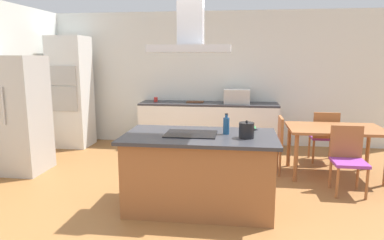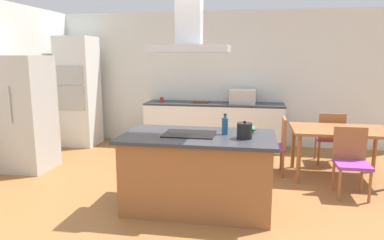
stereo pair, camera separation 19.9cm
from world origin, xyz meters
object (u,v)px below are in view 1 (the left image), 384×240
(wall_oven_stack, at_px, (71,92))
(range_hood, at_px, (191,29))
(cooktop, at_px, (191,134))
(tea_kettle, at_px, (247,130))
(mixing_bowl, at_px, (249,128))
(countertop_microwave, at_px, (237,96))
(cutting_board, at_px, (195,102))
(chair_facing_island, at_px, (348,155))
(chair_at_left_end, at_px, (273,141))
(olive_oil_bottle, at_px, (226,125))
(dining_table, at_px, (335,133))
(refrigerator, at_px, (17,115))
(chair_facing_back_wall, at_px, (324,134))
(coffee_mug_red, at_px, (156,99))

(wall_oven_stack, relative_size, range_hood, 2.44)
(cooktop, height_order, tea_kettle, tea_kettle)
(mixing_bowl, relative_size, countertop_microwave, 0.34)
(countertop_microwave, bearing_deg, cooktop, -100.13)
(cutting_board, distance_m, chair_facing_island, 3.21)
(mixing_bowl, height_order, cutting_board, mixing_bowl)
(chair_facing_island, bearing_deg, chair_at_left_end, 143.99)
(olive_oil_bottle, distance_m, mixing_bowl, 0.32)
(dining_table, bearing_deg, olive_oil_bottle, -139.85)
(cooktop, xyz_separation_m, chair_at_left_end, (1.10, 1.43, -0.40))
(wall_oven_stack, relative_size, refrigerator, 1.21)
(chair_facing_back_wall, bearing_deg, cooktop, -133.89)
(cooktop, distance_m, refrigerator, 3.04)
(olive_oil_bottle, xyz_separation_m, chair_facing_back_wall, (1.60, 2.02, -0.50))
(tea_kettle, xyz_separation_m, range_hood, (-0.64, 0.10, 1.11))
(olive_oil_bottle, xyz_separation_m, dining_table, (1.60, 1.35, -0.34))
(coffee_mug_red, bearing_deg, refrigerator, -132.08)
(coffee_mug_red, xyz_separation_m, chair_at_left_end, (2.22, -1.50, -0.44))
(dining_table, xyz_separation_m, range_hood, (-2.01, -1.43, 1.43))
(countertop_microwave, xyz_separation_m, dining_table, (1.50, -1.45, -0.37))
(cutting_board, distance_m, refrigerator, 3.21)
(chair_facing_back_wall, relative_size, chair_at_left_end, 1.00)
(countertop_microwave, bearing_deg, chair_at_left_end, -68.16)
(coffee_mug_red, distance_m, cutting_board, 0.81)
(cooktop, bearing_deg, refrigerator, 161.10)
(cooktop, distance_m, range_hood, 1.20)
(countertop_microwave, height_order, chair_facing_back_wall, countertop_microwave)
(cutting_board, bearing_deg, cooktop, -83.86)
(tea_kettle, distance_m, wall_oven_stack, 4.40)
(range_hood, bearing_deg, countertop_microwave, 79.87)
(olive_oil_bottle, height_order, coffee_mug_red, olive_oil_bottle)
(dining_table, height_order, chair_facing_island, chair_facing_island)
(mixing_bowl, relative_size, coffee_mug_red, 1.87)
(tea_kettle, bearing_deg, chair_at_left_end, 73.47)
(wall_oven_stack, bearing_deg, dining_table, -14.24)
(chair_facing_back_wall, bearing_deg, olive_oil_bottle, -128.46)
(dining_table, xyz_separation_m, chair_facing_back_wall, (-0.00, 0.67, -0.16))
(chair_facing_back_wall, xyz_separation_m, range_hood, (-2.01, -2.09, 1.59))
(dining_table, relative_size, chair_facing_back_wall, 1.57)
(cooktop, bearing_deg, chair_facing_island, 20.72)
(cooktop, distance_m, chair_facing_island, 2.19)
(olive_oil_bottle, distance_m, range_hood, 1.17)
(range_hood, bearing_deg, olive_oil_bottle, 10.42)
(refrigerator, bearing_deg, dining_table, 5.17)
(tea_kettle, xyz_separation_m, chair_facing_island, (1.37, 0.86, -0.48))
(countertop_microwave, xyz_separation_m, coffee_mug_red, (-1.64, 0.04, -0.09))
(cutting_board, distance_m, range_hood, 3.18)
(olive_oil_bottle, relative_size, wall_oven_stack, 0.11)
(chair_facing_back_wall, bearing_deg, chair_at_left_end, -143.99)
(countertop_microwave, bearing_deg, chair_facing_island, -54.74)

